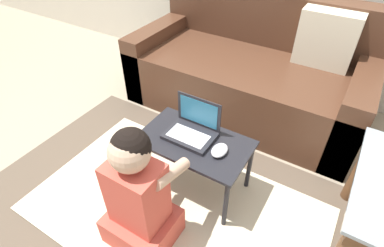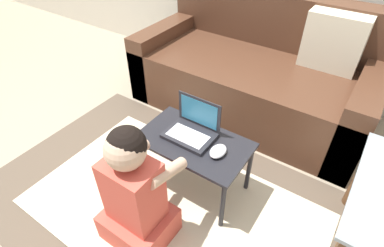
{
  "view_description": "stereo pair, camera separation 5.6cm",
  "coord_description": "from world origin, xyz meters",
  "px_view_note": "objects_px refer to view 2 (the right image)",
  "views": [
    {
      "loc": [
        0.67,
        -0.93,
        1.39
      ],
      "look_at": [
        0.05,
        0.09,
        0.41
      ],
      "focal_mm": 28.0,
      "sensor_mm": 36.0,
      "label": 1
    },
    {
      "loc": [
        0.72,
        -0.9,
        1.39
      ],
      "look_at": [
        0.05,
        0.09,
        0.41
      ],
      "focal_mm": 28.0,
      "sensor_mm": 36.0,
      "label": 2
    }
  ],
  "objects_px": {
    "laptop_desk": "(194,147)",
    "computer_mouse": "(218,151)",
    "laptop": "(192,130)",
    "couch": "(255,74)",
    "person_seated": "(135,195)"
  },
  "relations": [
    {
      "from": "couch",
      "to": "person_seated",
      "type": "xyz_separation_m",
      "value": [
        0.03,
        -1.33,
        0.03
      ]
    },
    {
      "from": "computer_mouse",
      "to": "laptop",
      "type": "bearing_deg",
      "value": 166.46
    },
    {
      "from": "laptop_desk",
      "to": "couch",
      "type": "bearing_deg",
      "value": 94.59
    },
    {
      "from": "laptop_desk",
      "to": "computer_mouse",
      "type": "distance_m",
      "value": 0.16
    },
    {
      "from": "laptop",
      "to": "person_seated",
      "type": "xyz_separation_m",
      "value": [
        -0.01,
        -0.43,
        -0.08
      ]
    },
    {
      "from": "couch",
      "to": "laptop",
      "type": "height_order",
      "value": "couch"
    },
    {
      "from": "laptop_desk",
      "to": "laptop",
      "type": "distance_m",
      "value": 0.09
    },
    {
      "from": "laptop",
      "to": "person_seated",
      "type": "distance_m",
      "value": 0.44
    },
    {
      "from": "laptop",
      "to": "laptop_desk",
      "type": "bearing_deg",
      "value": -43.2
    },
    {
      "from": "laptop_desk",
      "to": "computer_mouse",
      "type": "height_order",
      "value": "computer_mouse"
    },
    {
      "from": "laptop_desk",
      "to": "computer_mouse",
      "type": "bearing_deg",
      "value": -4.38
    },
    {
      "from": "person_seated",
      "to": "laptop_desk",
      "type": "bearing_deg",
      "value": 83.31
    },
    {
      "from": "laptop_desk",
      "to": "person_seated",
      "type": "bearing_deg",
      "value": -96.69
    },
    {
      "from": "laptop",
      "to": "couch",
      "type": "bearing_deg",
      "value": 92.52
    },
    {
      "from": "computer_mouse",
      "to": "person_seated",
      "type": "distance_m",
      "value": 0.44
    }
  ]
}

